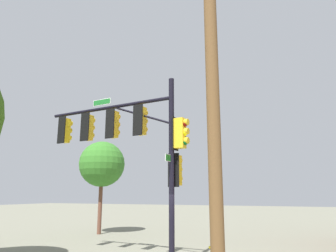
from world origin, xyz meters
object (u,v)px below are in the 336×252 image
signal_pole_assembly (131,138)px  tree_near (102,164)px  utility_pole (213,86)px  fire_hydrant (214,246)px

signal_pole_assembly → tree_near: (6.02, -6.98, -0.22)m
signal_pole_assembly → tree_near: size_ratio=1.14×
utility_pole → tree_near: 15.97m
signal_pole_assembly → utility_pole: (-4.57, 4.96, -0.06)m
signal_pole_assembly → fire_hydrant: 5.60m
tree_near → utility_pole: bearing=131.6°
signal_pole_assembly → utility_pole: size_ratio=0.76×
utility_pole → signal_pole_assembly: bearing=-47.4°
fire_hydrant → tree_near: size_ratio=0.14×
signal_pole_assembly → fire_hydrant: signal_pole_assembly is taller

